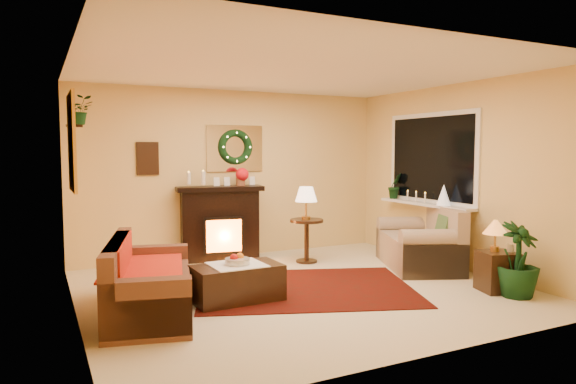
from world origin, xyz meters
name	(u,v)px	position (x,y,z in m)	size (l,w,h in m)	color
floor	(301,289)	(0.00, 0.00, 0.00)	(5.00, 5.00, 0.00)	beige
ceiling	(301,70)	(0.00, 0.00, 2.60)	(5.00, 5.00, 0.00)	white
wall_back	(235,174)	(0.00, 2.25, 1.30)	(5.00, 5.00, 0.00)	#EFD88C
wall_front	(433,197)	(0.00, -2.25, 1.30)	(5.00, 5.00, 0.00)	#EFD88C
wall_left	(73,188)	(-2.50, 0.00, 1.30)	(4.50, 4.50, 0.00)	#EFD88C
wall_right	(459,177)	(2.50, 0.00, 1.30)	(4.50, 4.50, 0.00)	#EFD88C
area_rug	(306,288)	(0.07, 0.00, 0.01)	(2.54, 1.90, 0.01)	maroon
sofa	(151,272)	(-1.80, -0.11, 0.43)	(0.78, 1.78, 0.77)	#4F361F
red_throw	(143,267)	(-1.84, 0.04, 0.46)	(0.79, 1.29, 0.02)	red
fireplace	(220,224)	(-0.33, 2.04, 0.55)	(1.15, 0.37, 1.06)	black
poinsettia	(242,174)	(0.03, 1.99, 1.30)	(0.20, 0.20, 0.20)	red
mantel_candle_a	(189,178)	(-0.81, 2.00, 1.26)	(0.06, 0.06, 0.17)	beige
mantel_candle_b	(203,178)	(-0.59, 1.98, 1.26)	(0.07, 0.07, 0.20)	#FFFCCC
mantel_mirror	(235,148)	(0.00, 2.23, 1.70)	(0.92, 0.02, 0.72)	white
wreath	(236,147)	(0.00, 2.19, 1.72)	(0.55, 0.55, 0.11)	#194719
wall_art	(148,159)	(-1.35, 2.23, 1.55)	(0.32, 0.03, 0.48)	#381E11
gold_mirror	(72,142)	(-2.48, 0.30, 1.75)	(0.03, 0.84, 1.00)	gold
hanging_plant	(80,124)	(-2.34, 1.05, 1.97)	(0.33, 0.28, 0.36)	#194719
loveseat	(418,238)	(2.06, 0.31, 0.42)	(0.87, 1.51, 0.87)	gray
window_frame	(431,158)	(2.48, 0.55, 1.55)	(0.03, 1.86, 1.36)	white
window_glass	(431,158)	(2.47, 0.55, 1.55)	(0.02, 1.70, 1.22)	black
window_sill	(425,204)	(2.38, 0.55, 0.87)	(0.22, 1.86, 0.04)	white
mini_tree	(444,195)	(2.34, 0.13, 1.04)	(0.20, 0.20, 0.30)	white
sill_plant	(395,187)	(2.38, 1.27, 1.08)	(0.30, 0.24, 0.54)	#214F1B
side_table_round	(307,241)	(0.77, 1.29, 0.33)	(0.50, 0.50, 0.65)	#361E16
lamp_cream	(306,204)	(0.75, 1.26, 0.88)	(0.33, 0.33, 0.50)	beige
end_table_square	(497,269)	(2.04, -1.11, 0.27)	(0.39, 0.39, 0.48)	black
lamp_tiffany	(495,229)	(2.03, -1.08, 0.74)	(0.29, 0.29, 0.43)	orange
coffee_table	(237,282)	(-0.86, -0.12, 0.21)	(0.96, 0.53, 0.40)	#341E0F
fruit_bowl	(237,261)	(-0.86, -0.13, 0.45)	(0.27, 0.27, 0.06)	beige
floor_palm	(518,258)	(2.06, -1.37, 0.45)	(1.43, 1.43, 2.56)	#20471D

